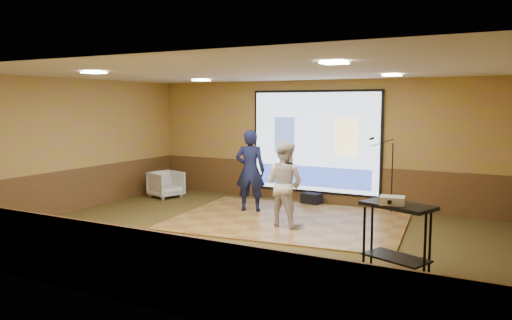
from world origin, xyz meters
The scene contains 18 objects.
ground centered at (0.00, 0.00, 0.00)m, with size 9.00×9.00×0.00m, color #323B1A.
room_shell centered at (0.00, 0.00, 2.09)m, with size 9.04×7.04×3.02m.
wainscot_back centered at (0.00, 3.48, 0.47)m, with size 9.00×0.04×0.95m, color #4E361A.
wainscot_front centered at (0.00, -3.48, 0.47)m, with size 9.00×0.04×0.95m, color #4E361A.
wainscot_left centered at (-4.48, 0.00, 0.47)m, with size 0.04×7.00×0.95m, color #4E361A.
projector_screen centered at (0.00, 3.44, 1.47)m, with size 3.32×0.06×2.52m.
downlight_nw centered at (-2.20, 1.80, 2.97)m, with size 0.32×0.32×0.02m, color beige.
downlight_ne centered at (2.20, 1.80, 2.97)m, with size 0.32×0.32×0.02m, color beige.
downlight_sw centered at (-2.20, -1.50, 2.97)m, with size 0.32×0.32×0.02m, color beige.
downlight_se centered at (2.20, -1.50, 2.97)m, with size 0.32×0.32×0.02m, color beige.
dance_floor centered at (0.26, 1.38, 0.02)m, with size 4.67×3.56×0.03m, color olive.
player_left centered at (-0.86, 1.72, 0.95)m, with size 0.67×0.44×1.83m, color #13183C.
player_right centered at (0.40, 0.83, 0.87)m, with size 0.81×0.63×1.66m, color beige.
av_table centered at (2.98, -0.94, 0.74)m, with size 0.98×0.52×1.04m.
projector centered at (2.91, -1.02, 1.09)m, with size 0.34×0.28×0.11m, color silver.
mic_stand centered at (1.91, 3.10, 0.49)m, with size 0.67×0.27×1.70m.
banquet_chair centered at (-3.65, 2.25, 0.34)m, with size 0.73×0.75×0.68m, color gray.
duffel_bag centered at (0.05, 3.13, 0.14)m, with size 0.45×0.30×0.28m, color black.
Camera 1 is at (4.46, -7.94, 2.43)m, focal length 35.00 mm.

